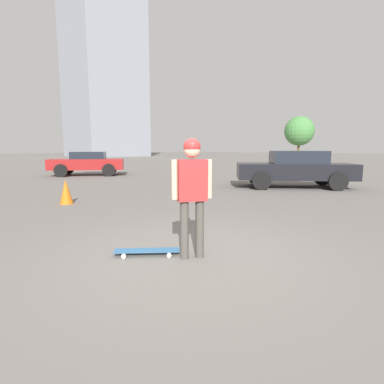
% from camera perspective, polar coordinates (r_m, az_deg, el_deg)
% --- Properties ---
extents(ground_plane, '(220.00, 220.00, 0.00)m').
position_cam_1_polar(ground_plane, '(4.43, 0.00, -12.36)').
color(ground_plane, slate).
extents(person, '(0.52, 0.37, 1.70)m').
position_cam_1_polar(person, '(4.17, 0.00, 1.41)').
color(person, '#4C4742').
rests_on(person, ground_plane).
extents(skateboard, '(0.87, 0.76, 0.08)m').
position_cam_1_polar(skateboard, '(4.55, -8.54, -11.02)').
color(skateboard, '#336693').
rests_on(skateboard, ground_plane).
extents(car_parked_near, '(4.30, 4.52, 1.48)m').
position_cam_1_polar(car_parked_near, '(12.79, 19.02, 4.28)').
color(car_parked_near, black).
rests_on(car_parked_near, ground_plane).
extents(car_parked_far, '(4.43, 3.68, 1.38)m').
position_cam_1_polar(car_parked_far, '(18.73, -19.29, 5.29)').
color(car_parked_far, maroon).
rests_on(car_parked_far, ground_plane).
extents(building_block_distant, '(12.93, 13.63, 40.22)m').
position_cam_1_polar(building_block_distant, '(68.70, -16.56, 23.57)').
color(building_block_distant, gray).
rests_on(building_block_distant, ground_plane).
extents(tree_distant, '(4.03, 4.03, 6.00)m').
position_cam_1_polar(tree_distant, '(44.68, 19.77, 10.86)').
color(tree_distant, brown).
rests_on(tree_distant, ground_plane).
extents(traffic_cone, '(0.36, 0.36, 0.69)m').
position_cam_1_polar(traffic_cone, '(9.24, -22.87, 0.06)').
color(traffic_cone, orange).
rests_on(traffic_cone, ground_plane).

